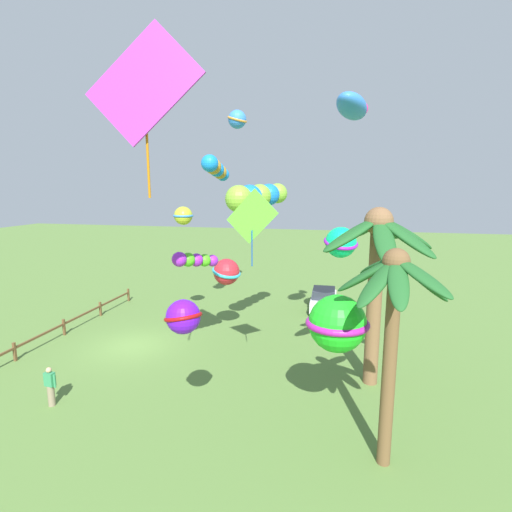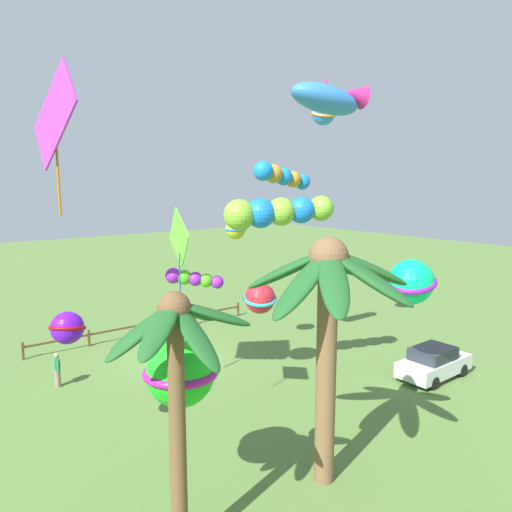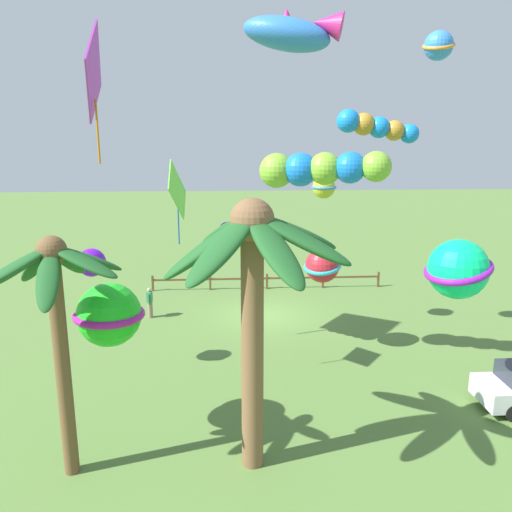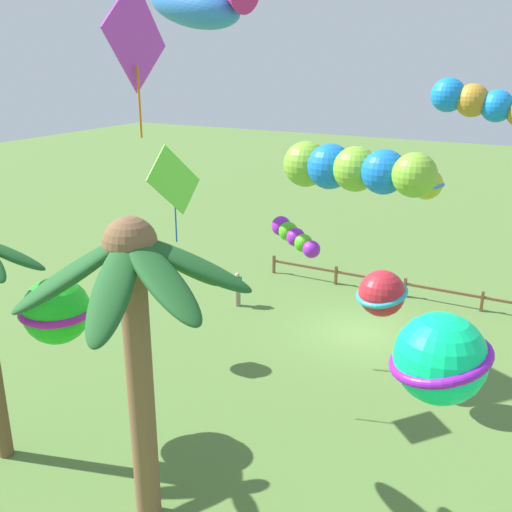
% 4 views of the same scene
% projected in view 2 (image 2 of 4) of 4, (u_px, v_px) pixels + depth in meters
% --- Properties ---
extents(ground_plane, '(120.00, 120.00, 0.00)m').
position_uv_depth(ground_plane, '(175.00, 359.00, 25.33)').
color(ground_plane, '#567A38').
extents(palm_tree_0, '(3.56, 3.28, 6.74)m').
position_uv_depth(palm_tree_0, '(175.00, 359.00, 11.18)').
color(palm_tree_0, brown).
rests_on(palm_tree_0, ground).
extents(palm_tree_1, '(5.03, 4.89, 7.64)m').
position_uv_depth(palm_tree_1, '(329.00, 299.00, 14.20)').
color(palm_tree_1, brown).
rests_on(palm_tree_1, ground).
extents(rail_fence, '(13.89, 0.12, 0.95)m').
position_uv_depth(rail_fence, '(146.00, 325.00, 29.28)').
color(rail_fence, brown).
rests_on(rail_fence, ground).
extents(parked_car_0, '(3.91, 1.77, 1.51)m').
position_uv_depth(parked_car_0, '(434.00, 362.00, 22.80)').
color(parked_car_0, silver).
rests_on(parked_car_0, ground).
extents(spectator_0, '(0.26, 0.55, 1.59)m').
position_uv_depth(spectator_0, '(57.00, 369.00, 21.78)').
color(spectator_0, gray).
rests_on(spectator_0, ground).
extents(kite_diamond_0, '(0.67, 3.65, 5.08)m').
position_uv_depth(kite_diamond_0, '(55.00, 117.00, 15.74)').
color(kite_diamond_0, '#B933C5').
extents(kite_ball_1, '(1.65, 1.64, 1.14)m').
position_uv_depth(kite_ball_1, '(324.00, 114.00, 24.13)').
color(kite_ball_1, '#3684EE').
extents(kite_ball_2, '(1.66, 1.66, 1.07)m').
position_uv_depth(kite_ball_2, '(67.00, 328.00, 15.73)').
color(kite_ball_2, '#6511E3').
extents(kite_ball_3, '(2.78, 2.78, 1.88)m').
position_uv_depth(kite_ball_3, '(181.00, 372.00, 13.13)').
color(kite_ball_3, '#1CCB20').
extents(kite_tube_4, '(2.20, 1.63, 0.94)m').
position_uv_depth(kite_tube_4, '(192.00, 278.00, 20.63)').
color(kite_tube_4, purple).
extents(kite_tube_5, '(4.56, 2.45, 1.40)m').
position_uv_depth(kite_tube_5, '(276.00, 212.00, 19.92)').
color(kite_tube_5, '#7FBE33').
extents(kite_ball_6, '(1.24, 1.24, 1.03)m').
position_uv_depth(kite_ball_6, '(236.00, 229.00, 24.25)').
color(kite_ball_6, gold).
extents(kite_ball_7, '(2.17, 2.16, 1.44)m').
position_uv_depth(kite_ball_7, '(260.00, 298.00, 22.36)').
color(kite_ball_7, red).
extents(kite_tube_8, '(3.55, 0.98, 1.41)m').
position_uv_depth(kite_tube_8, '(281.00, 176.00, 23.89)').
color(kite_tube_8, '#1682EC').
extents(kite_fish_9, '(2.84, 1.75, 1.26)m').
position_uv_depth(kite_fish_9, '(329.00, 98.00, 14.88)').
color(kite_fish_9, '#3178D9').
extents(kite_ball_10, '(2.62, 2.62, 1.80)m').
position_uv_depth(kite_ball_10, '(411.00, 282.00, 19.16)').
color(kite_ball_10, '#0BE885').
extents(kite_diamond_11, '(0.43, 2.08, 2.94)m').
position_uv_depth(kite_diamond_11, '(179.00, 239.00, 16.29)').
color(kite_diamond_11, '#71E93D').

